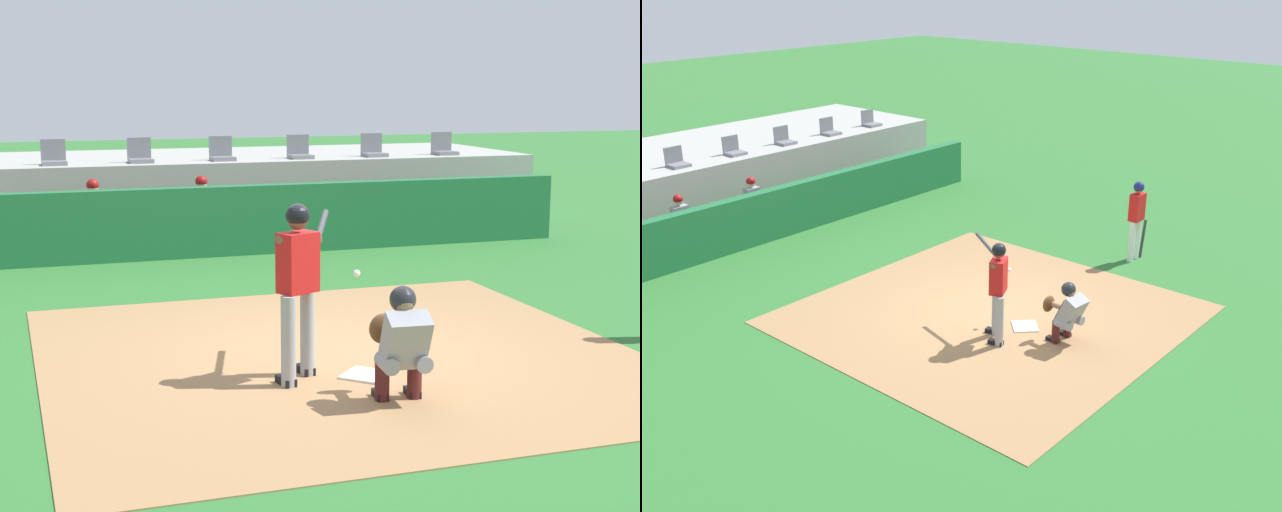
# 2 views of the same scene
# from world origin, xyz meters

# --- Properties ---
(ground_plane) EXTENTS (80.00, 80.00, 0.00)m
(ground_plane) POSITION_xyz_m (0.00, 0.00, 0.00)
(ground_plane) COLOR #2D6B2D
(dirt_infield) EXTENTS (6.40, 6.40, 0.01)m
(dirt_infield) POSITION_xyz_m (0.00, 0.00, 0.01)
(dirt_infield) COLOR #9E754C
(dirt_infield) RESTS_ON ground
(home_plate) EXTENTS (0.62, 0.62, 0.02)m
(home_plate) POSITION_xyz_m (0.00, -0.80, 0.02)
(home_plate) COLOR white
(home_plate) RESTS_ON dirt_infield
(batter_at_plate) EXTENTS (0.90, 1.24, 1.80)m
(batter_at_plate) POSITION_xyz_m (-0.68, -0.69, 1.04)
(batter_at_plate) COLOR #99999E
(batter_at_plate) RESTS_ON ground
(catcher_crouched) EXTENTS (0.51, 1.65, 1.13)m
(catcher_crouched) POSITION_xyz_m (0.01, -1.65, 0.61)
(catcher_crouched) COLOR gray
(catcher_crouched) RESTS_ON ground
(on_deck_batter) EXTENTS (0.58, 0.23, 1.79)m
(on_deck_batter) POSITION_xyz_m (4.23, -0.65, 1.02)
(on_deck_batter) COLOR silver
(on_deck_batter) RESTS_ON ground
(dugout_wall) EXTENTS (13.00, 0.30, 1.20)m
(dugout_wall) POSITION_xyz_m (0.00, 6.50, 0.60)
(dugout_wall) COLOR #1E6638
(dugout_wall) RESTS_ON ground
(dugout_bench) EXTENTS (11.80, 0.44, 0.45)m
(dugout_bench) POSITION_xyz_m (0.00, 7.50, 0.23)
(dugout_bench) COLOR olive
(dugout_bench) RESTS_ON ground
(dugout_player_2) EXTENTS (0.49, 0.70, 1.30)m
(dugout_player_2) POSITION_xyz_m (-1.91, 7.34, 0.67)
(dugout_player_2) COLOR #939399
(dugout_player_2) RESTS_ON ground
(dugout_player_3) EXTENTS (0.49, 0.70, 1.30)m
(dugout_player_3) POSITION_xyz_m (0.00, 7.34, 0.67)
(dugout_player_3) COLOR #939399
(dugout_player_3) RESTS_ON ground
(stands_platform) EXTENTS (15.00, 4.40, 1.40)m
(stands_platform) POSITION_xyz_m (0.00, 10.90, 0.70)
(stands_platform) COLOR #9E9E99
(stands_platform) RESTS_ON ground
(stadium_seat_3) EXTENTS (0.46, 0.46, 0.48)m
(stadium_seat_3) POSITION_xyz_m (-0.81, 9.38, 1.53)
(stadium_seat_3) COLOR slate
(stadium_seat_3) RESTS_ON stands_platform
(stadium_seat_4) EXTENTS (0.46, 0.46, 0.48)m
(stadium_seat_4) POSITION_xyz_m (0.81, 9.38, 1.53)
(stadium_seat_4) COLOR slate
(stadium_seat_4) RESTS_ON stands_platform
(stadium_seat_5) EXTENTS (0.46, 0.46, 0.48)m
(stadium_seat_5) POSITION_xyz_m (2.44, 9.38, 1.53)
(stadium_seat_5) COLOR slate
(stadium_seat_5) RESTS_ON stands_platform
(stadium_seat_6) EXTENTS (0.46, 0.46, 0.48)m
(stadium_seat_6) POSITION_xyz_m (4.06, 9.38, 1.53)
(stadium_seat_6) COLOR slate
(stadium_seat_6) RESTS_ON stands_platform
(stadium_seat_7) EXTENTS (0.46, 0.46, 0.48)m
(stadium_seat_7) POSITION_xyz_m (5.69, 9.38, 1.53)
(stadium_seat_7) COLOR slate
(stadium_seat_7) RESTS_ON stands_platform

